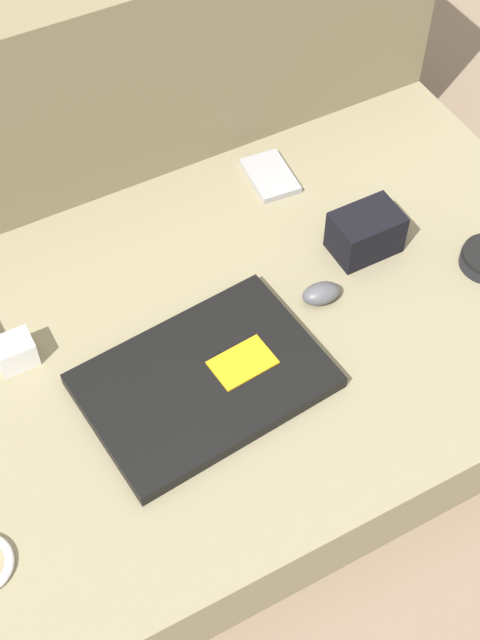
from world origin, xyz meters
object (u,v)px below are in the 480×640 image
(phone_silver, at_px, (270,176))
(charger_brick, at_px, (15,352))
(laptop, at_px, (204,381))
(computer_mouse, at_px, (321,293))
(camera_pouch, at_px, (366,232))

(phone_silver, height_order, charger_brick, charger_brick)
(laptop, bearing_deg, computer_mouse, 8.05)
(computer_mouse, relative_size, phone_silver, 0.58)
(computer_mouse, xyz_separation_m, phone_silver, (0.06, 0.27, -0.01))
(camera_pouch, distance_m, charger_brick, 0.58)
(laptop, bearing_deg, camera_pouch, 12.81)
(computer_mouse, height_order, phone_silver, computer_mouse)
(laptop, xyz_separation_m, computer_mouse, (0.23, 0.06, 0.00))
(phone_silver, relative_size, camera_pouch, 1.06)
(computer_mouse, bearing_deg, camera_pouch, 34.98)
(laptop, height_order, phone_silver, laptop)
(computer_mouse, height_order, charger_brick, charger_brick)
(laptop, height_order, charger_brick, charger_brick)
(phone_silver, bearing_deg, charger_brick, -157.67)
(laptop, xyz_separation_m, charger_brick, (-0.22, 0.17, 0.01))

